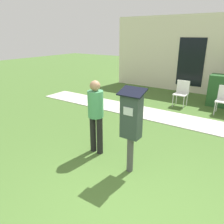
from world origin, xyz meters
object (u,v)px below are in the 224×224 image
at_px(parking_meter, 131,121).
at_px(person_standing, 96,112).
at_px(outdoor_chair_left, 182,91).
at_px(outdoor_chair_middle, 224,98).

bearing_deg(parking_meter, person_standing, 167.93).
bearing_deg(outdoor_chair_left, outdoor_chair_middle, 9.15).
bearing_deg(outdoor_chair_middle, person_standing, -103.05).
height_order(parking_meter, outdoor_chair_middle, parking_meter).
distance_m(parking_meter, person_standing, 0.97).
relative_size(outdoor_chair_left, outdoor_chair_middle, 1.00).
xyz_separation_m(person_standing, outdoor_chair_left, (0.47, 4.28, -0.40)).
bearing_deg(person_standing, outdoor_chair_middle, 85.93).
relative_size(parking_meter, outdoor_chair_left, 1.77).
height_order(person_standing, outdoor_chair_middle, person_standing).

